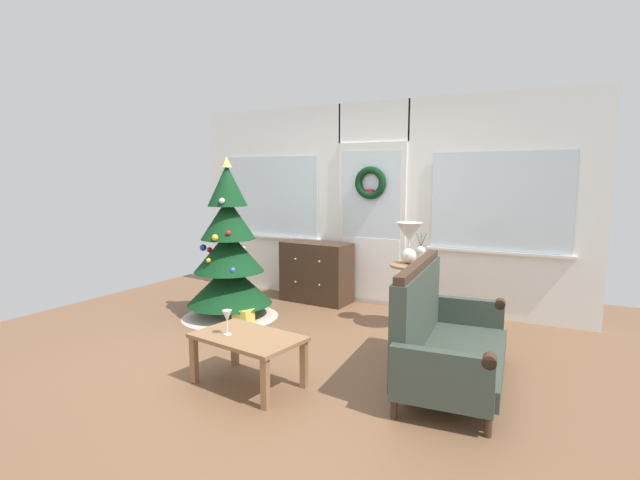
{
  "coord_description": "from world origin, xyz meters",
  "views": [
    {
      "loc": [
        2.24,
        -3.59,
        1.62
      ],
      "look_at": [
        0.05,
        0.55,
        1.0
      ],
      "focal_mm": 26.76,
      "sensor_mm": 36.0,
      "label": 1
    }
  ],
  "objects_px": {
    "christmas_tree": "(229,260)",
    "gift_box": "(243,317)",
    "dresser_cabinet": "(316,272)",
    "flower_vase": "(421,255)",
    "wine_glass": "(227,317)",
    "settee_sofa": "(441,336)",
    "table_lamp": "(409,237)",
    "coffee_table": "(248,343)",
    "side_table": "(412,283)"
  },
  "relations": [
    {
      "from": "coffee_table",
      "to": "dresser_cabinet",
      "type": "bearing_deg",
      "value": 106.43
    },
    {
      "from": "dresser_cabinet",
      "to": "gift_box",
      "type": "distance_m",
      "value": 1.35
    },
    {
      "from": "dresser_cabinet",
      "to": "coffee_table",
      "type": "relative_size",
      "value": 1.02
    },
    {
      "from": "table_lamp",
      "to": "gift_box",
      "type": "xyz_separation_m",
      "value": [
        -1.6,
        -0.81,
        -0.89
      ]
    },
    {
      "from": "settee_sofa",
      "to": "side_table",
      "type": "relative_size",
      "value": 2.26
    },
    {
      "from": "side_table",
      "to": "gift_box",
      "type": "distance_m",
      "value": 1.87
    },
    {
      "from": "table_lamp",
      "to": "wine_glass",
      "type": "height_order",
      "value": "table_lamp"
    },
    {
      "from": "christmas_tree",
      "to": "flower_vase",
      "type": "relative_size",
      "value": 5.28
    },
    {
      "from": "flower_vase",
      "to": "coffee_table",
      "type": "bearing_deg",
      "value": -112.97
    },
    {
      "from": "christmas_tree",
      "to": "gift_box",
      "type": "height_order",
      "value": "christmas_tree"
    },
    {
      "from": "dresser_cabinet",
      "to": "table_lamp",
      "type": "relative_size",
      "value": 2.1
    },
    {
      "from": "coffee_table",
      "to": "wine_glass",
      "type": "bearing_deg",
      "value": -158.66
    },
    {
      "from": "side_table",
      "to": "table_lamp",
      "type": "bearing_deg",
      "value": 146.31
    },
    {
      "from": "flower_vase",
      "to": "wine_glass",
      "type": "height_order",
      "value": "flower_vase"
    },
    {
      "from": "settee_sofa",
      "to": "table_lamp",
      "type": "bearing_deg",
      "value": 118.01
    },
    {
      "from": "settee_sofa",
      "to": "flower_vase",
      "type": "distance_m",
      "value": 1.33
    },
    {
      "from": "settee_sofa",
      "to": "side_table",
      "type": "distance_m",
      "value": 1.36
    },
    {
      "from": "dresser_cabinet",
      "to": "flower_vase",
      "type": "height_order",
      "value": "flower_vase"
    },
    {
      "from": "side_table",
      "to": "coffee_table",
      "type": "height_order",
      "value": "side_table"
    },
    {
      "from": "christmas_tree",
      "to": "gift_box",
      "type": "bearing_deg",
      "value": -31.29
    },
    {
      "from": "christmas_tree",
      "to": "wine_glass",
      "type": "relative_size",
      "value": 9.48
    },
    {
      "from": "settee_sofa",
      "to": "gift_box",
      "type": "bearing_deg",
      "value": 168.97
    },
    {
      "from": "wine_glass",
      "to": "settee_sofa",
      "type": "bearing_deg",
      "value": 29.05
    },
    {
      "from": "wine_glass",
      "to": "gift_box",
      "type": "xyz_separation_m",
      "value": [
        -0.8,
        1.25,
        -0.45
      ]
    },
    {
      "from": "dresser_cabinet",
      "to": "flower_vase",
      "type": "relative_size",
      "value": 2.64
    },
    {
      "from": "side_table",
      "to": "gift_box",
      "type": "relative_size",
      "value": 3.71
    },
    {
      "from": "table_lamp",
      "to": "side_table",
      "type": "bearing_deg",
      "value": -33.69
    },
    {
      "from": "side_table",
      "to": "table_lamp",
      "type": "distance_m",
      "value": 0.49
    },
    {
      "from": "flower_vase",
      "to": "coffee_table",
      "type": "height_order",
      "value": "flower_vase"
    },
    {
      "from": "gift_box",
      "to": "christmas_tree",
      "type": "bearing_deg",
      "value": 148.71
    },
    {
      "from": "settee_sofa",
      "to": "gift_box",
      "type": "relative_size",
      "value": 8.38
    },
    {
      "from": "dresser_cabinet",
      "to": "wine_glass",
      "type": "distance_m",
      "value": 2.62
    },
    {
      "from": "christmas_tree",
      "to": "dresser_cabinet",
      "type": "relative_size",
      "value": 2.0
    },
    {
      "from": "christmas_tree",
      "to": "side_table",
      "type": "height_order",
      "value": "christmas_tree"
    },
    {
      "from": "christmas_tree",
      "to": "settee_sofa",
      "type": "bearing_deg",
      "value": -14.05
    },
    {
      "from": "christmas_tree",
      "to": "coffee_table",
      "type": "xyz_separation_m",
      "value": [
        1.3,
        -1.41,
        -0.33
      ]
    },
    {
      "from": "christmas_tree",
      "to": "wine_glass",
      "type": "xyz_separation_m",
      "value": [
        1.15,
        -1.47,
        -0.13
      ]
    },
    {
      "from": "christmas_tree",
      "to": "dresser_cabinet",
      "type": "bearing_deg",
      "value": 62.57
    },
    {
      "from": "dresser_cabinet",
      "to": "side_table",
      "type": "relative_size",
      "value": 1.32
    },
    {
      "from": "flower_vase",
      "to": "wine_glass",
      "type": "bearing_deg",
      "value": -115.99
    },
    {
      "from": "coffee_table",
      "to": "settee_sofa",
      "type": "bearing_deg",
      "value": 29.87
    },
    {
      "from": "coffee_table",
      "to": "gift_box",
      "type": "relative_size",
      "value": 4.79
    },
    {
      "from": "table_lamp",
      "to": "coffee_table",
      "type": "bearing_deg",
      "value": -107.9
    },
    {
      "from": "christmas_tree",
      "to": "gift_box",
      "type": "xyz_separation_m",
      "value": [
        0.35,
        -0.21,
        -0.58
      ]
    },
    {
      "from": "side_table",
      "to": "coffee_table",
      "type": "distance_m",
      "value": 2.1
    },
    {
      "from": "side_table",
      "to": "settee_sofa",
      "type": "bearing_deg",
      "value": -63.44
    },
    {
      "from": "dresser_cabinet",
      "to": "gift_box",
      "type": "relative_size",
      "value": 4.89
    },
    {
      "from": "settee_sofa",
      "to": "coffee_table",
      "type": "bearing_deg",
      "value": -150.13
    },
    {
      "from": "table_lamp",
      "to": "christmas_tree",
      "type": "bearing_deg",
      "value": -162.9
    },
    {
      "from": "gift_box",
      "to": "coffee_table",
      "type": "bearing_deg",
      "value": -51.61
    }
  ]
}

